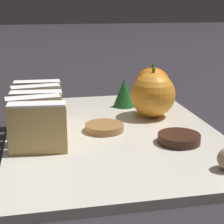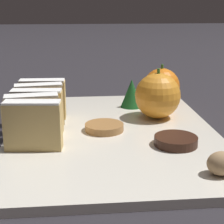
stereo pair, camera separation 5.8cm
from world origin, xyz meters
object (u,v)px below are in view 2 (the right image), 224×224
Objects in this scene: walnut at (222,163)px; orange_near at (161,86)px; orange_far at (158,96)px; chocolate_cookie at (176,141)px.

orange_near is at bearing 90.16° from walnut.
orange_near is 0.09m from orange_far.
orange_near is 0.91× the size of orange_far.
orange_near is 1.29× the size of chocolate_cookie.
orange_far reaches higher than chocolate_cookie.
chocolate_cookie is at bearing -90.46° from orange_far.
orange_near is at bearing 73.11° from orange_far.
orange_far is at bearing 89.54° from chocolate_cookie.
walnut is (0.00, -0.31, -0.02)m from orange_near.
chocolate_cookie is at bearing 106.45° from walnut.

